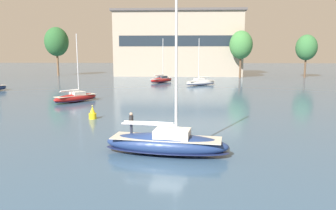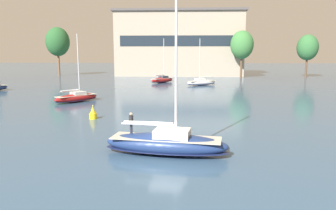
{
  "view_description": "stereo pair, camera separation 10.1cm",
  "coord_description": "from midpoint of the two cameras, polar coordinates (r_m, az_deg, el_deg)",
  "views": [
    {
      "loc": [
        1.27,
        -23.59,
        7.59
      ],
      "look_at": [
        0.0,
        3.0,
        3.25
      ],
      "focal_mm": 35.0,
      "sensor_mm": 36.0,
      "label": 1
    },
    {
      "loc": [
        1.37,
        -23.58,
        7.59
      ],
      "look_at": [
        0.0,
        3.0,
        3.25
      ],
      "focal_mm": 35.0,
      "sensor_mm": 36.0,
      "label": 2
    }
  ],
  "objects": [
    {
      "name": "sailboat_moored_far_slip",
      "position": [
        75.24,
        5.66,
        3.97
      ],
      "size": [
        7.61,
        5.91,
        10.53
      ],
      "color": "silver",
      "rests_on": "ground"
    },
    {
      "name": "ground_plane",
      "position": [
        24.81,
        -0.45,
        -8.55
      ],
      "size": [
        400.0,
        400.0,
        0.0
      ],
      "primitive_type": "plane",
      "color": "#385675"
    },
    {
      "name": "tree_shore_right",
      "position": [
        105.39,
        22.94,
        9.2
      ],
      "size": [
        6.1,
        6.1,
        12.56
      ],
      "color": "brown",
      "rests_on": "ground"
    },
    {
      "name": "sailboat_main",
      "position": [
        24.55,
        -0.41,
        -6.6
      ],
      "size": [
        9.65,
        3.96,
        12.88
      ],
      "color": "navy",
      "rests_on": "ground"
    },
    {
      "name": "tree_shore_left",
      "position": [
        98.2,
        12.57,
        10.18
      ],
      "size": [
        6.61,
        6.61,
        13.61
      ],
      "color": "brown",
      "rests_on": "ground"
    },
    {
      "name": "channel_buoy",
      "position": [
        38.33,
        -13.08,
        -1.46
      ],
      "size": [
        0.86,
        0.86,
        1.59
      ],
      "color": "yellow",
      "rests_on": "ground"
    },
    {
      "name": "waterfront_building",
      "position": [
        106.47,
        1.75,
        10.68
      ],
      "size": [
        40.73,
        14.09,
        20.39
      ],
      "color": "tan",
      "rests_on": "ground"
    },
    {
      "name": "sailboat_moored_outer_mooring",
      "position": [
        81.41,
        -1.17,
        4.43
      ],
      "size": [
        6.33,
        7.68,
        10.81
      ],
      "color": "maroon",
      "rests_on": "ground"
    },
    {
      "name": "sailboat_moored_mid_channel",
      "position": [
        51.92,
        -15.8,
        1.28
      ],
      "size": [
        6.23,
        7.17,
        10.26
      ],
      "color": "maroon",
      "rests_on": "ground"
    },
    {
      "name": "tree_shore_center",
      "position": [
        111.02,
        -18.86,
        10.37
      ],
      "size": [
        7.42,
        7.42,
        15.27
      ],
      "color": "brown",
      "rests_on": "ground"
    }
  ]
}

